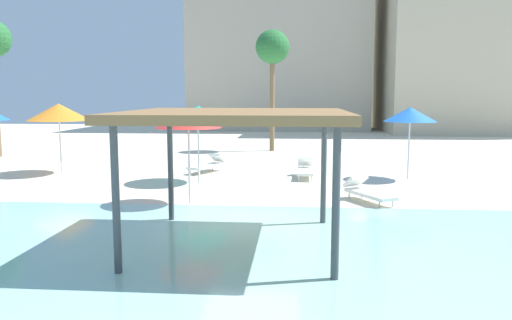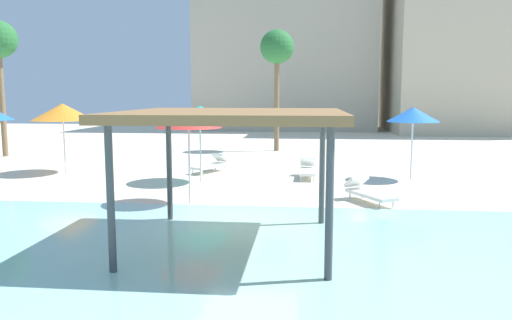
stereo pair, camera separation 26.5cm
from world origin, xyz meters
The scene contains 13 objects.
ground_plane centered at (0.00, 0.00, 0.00)m, with size 80.00×80.00×0.00m, color beige.
lagoon_water centered at (0.00, -5.25, 0.02)m, with size 44.00×13.50×0.04m, color #99D1C6.
shade_pavilion centered at (-0.10, -2.12, 2.70)m, with size 4.52×4.52×2.86m.
beach_umbrella_red_0 centered at (-1.98, 1.84, 2.51)m, with size 1.95×1.95×2.78m.
beach_umbrella_orange_1 centered at (-8.40, 7.02, 2.50)m, with size 2.46×2.46×2.84m.
beach_umbrella_teal_2 centered at (-2.41, 5.46, 2.49)m, with size 2.27×2.27×2.81m.
beach_umbrella_blue_3 centered at (5.40, 6.80, 2.45)m, with size 1.96×1.96×2.73m.
lounge_chair_0 centered at (3.26, 2.49, 0.33)m, with size 1.46×1.95×0.74m.
lounge_chair_1 centered at (-2.46, 7.84, 0.33)m, with size 1.45×1.95×0.74m.
lounge_chair_3 centered at (1.50, 6.81, 0.33)m, with size 0.64×1.91×0.74m.
palm_tree_0 centered at (-0.24, 16.03, 5.67)m, with size 1.90×1.90×6.80m.
hotel_block_0 centered at (-0.52, 36.28, 7.92)m, with size 16.08×11.17×15.85m, color #B2A893.
hotel_block_1 centered at (17.28, 32.72, 8.57)m, with size 17.26×11.56×17.15m, color beige.
Camera 2 is at (1.39, -12.33, 3.20)m, focal length 34.93 mm.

